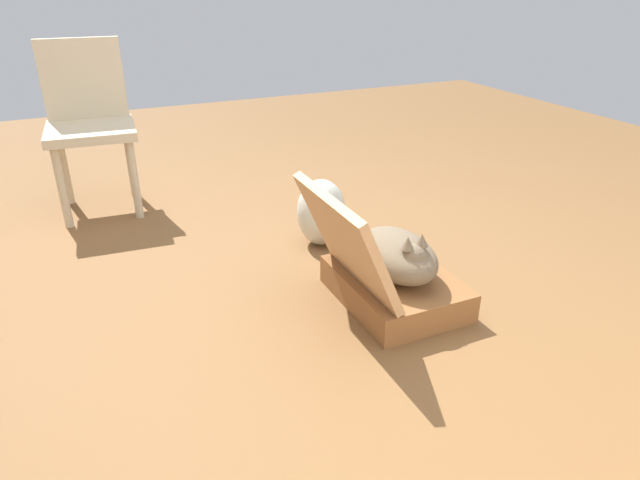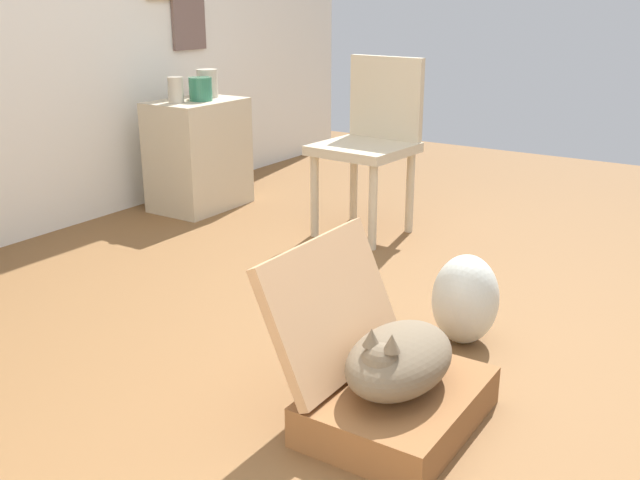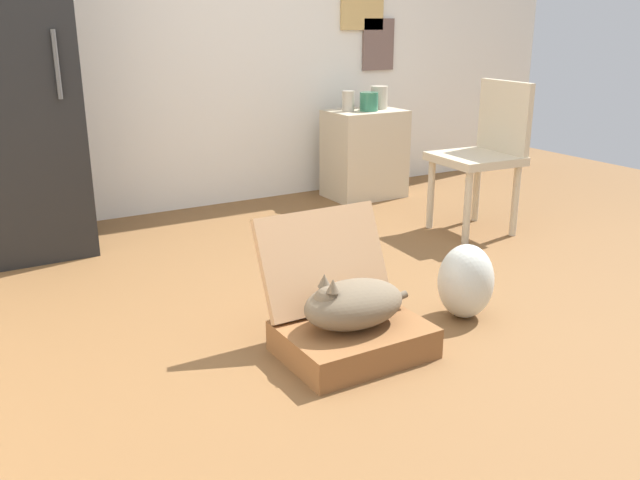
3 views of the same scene
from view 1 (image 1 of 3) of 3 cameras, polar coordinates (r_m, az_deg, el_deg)
ground_plane at (r=2.60m, az=-2.02°, el=-3.65°), size 7.68×7.68×0.00m
suitcase_base at (r=2.41m, az=7.57°, el=-4.79°), size 0.57×0.43×0.13m
suitcase_lid at (r=2.17m, az=2.65°, el=-0.06°), size 0.57×0.21×0.41m
cat at (r=2.32m, az=7.89°, el=-1.50°), size 0.51×0.28×0.23m
plastic_bag_white at (r=2.84m, az=0.14°, el=2.81°), size 0.26×0.25×0.34m
chair at (r=3.46m, az=-22.33°, el=11.26°), size 0.50×0.50×0.94m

